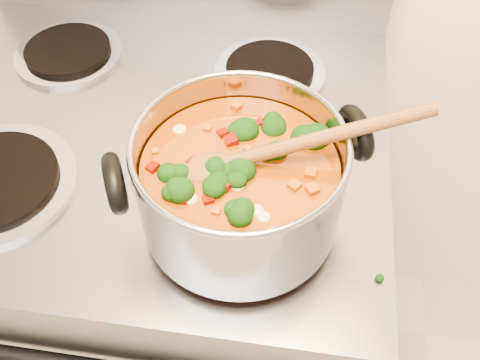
{
  "coord_description": "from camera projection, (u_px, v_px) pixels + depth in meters",
  "views": [
    {
      "loc": [
        0.3,
        0.59,
        1.51
      ],
      "look_at": [
        0.24,
        1.0,
        1.01
      ],
      "focal_mm": 40.0,
      "sensor_mm": 36.0,
      "label": 1
    }
  ],
  "objects": [
    {
      "name": "electric_range",
      "position": [
        174.0,
        269.0,
        1.19
      ],
      "size": [
        0.76,
        0.68,
        1.08
      ],
      "color": "gray",
      "rests_on": "ground"
    },
    {
      "name": "cooktop_crumbs",
      "position": [
        346.0,
        282.0,
        0.66
      ],
      "size": [
        0.02,
        0.33,
        0.01
      ],
      "color": "black",
      "rests_on": "electric_range"
    },
    {
      "name": "wooden_spoon",
      "position": [
        260.0,
        154.0,
        0.62
      ],
      "size": [
        0.3,
        0.11,
        0.1
      ],
      "rotation": [
        0.0,
        0.0,
        0.26
      ],
      "color": "brown",
      "rests_on": "stockpot"
    },
    {
      "name": "stockpot",
      "position": [
        240.0,
        183.0,
        0.66
      ],
      "size": [
        0.31,
        0.26,
        0.15
      ],
      "rotation": [
        0.0,
        0.0,
        0.42
      ],
      "color": "#9F9FA6",
      "rests_on": "electric_range"
    }
  ]
}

